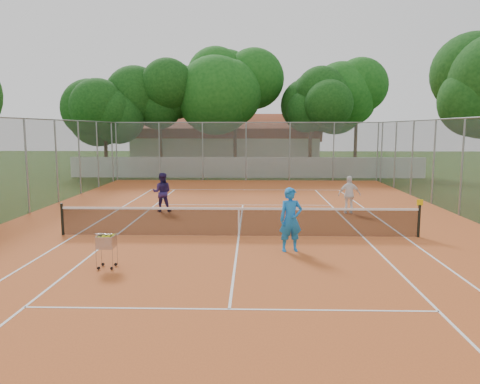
{
  "coord_description": "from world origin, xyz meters",
  "views": [
    {
      "loc": [
        0.45,
        -15.25,
        3.57
      ],
      "look_at": [
        0.0,
        1.5,
        1.3
      ],
      "focal_mm": 35.0,
      "sensor_mm": 36.0,
      "label": 1
    }
  ],
  "objects_px": {
    "tennis_net": "(239,222)",
    "player_far_left": "(162,192)",
    "player_near": "(291,220)",
    "ball_hopper": "(107,250)",
    "clubhouse": "(227,143)",
    "player_far_right": "(349,195)"
  },
  "relations": [
    {
      "from": "player_near",
      "to": "player_far_left",
      "type": "distance_m",
      "value": 8.18
    },
    {
      "from": "clubhouse",
      "to": "player_far_right",
      "type": "xyz_separation_m",
      "value": [
        6.54,
        -24.64,
        -1.38
      ]
    },
    {
      "from": "player_far_left",
      "to": "clubhouse",
      "type": "bearing_deg",
      "value": -96.06
    },
    {
      "from": "player_far_right",
      "to": "ball_hopper",
      "type": "bearing_deg",
      "value": 46.51
    },
    {
      "from": "player_far_left",
      "to": "player_far_right",
      "type": "height_order",
      "value": "player_far_left"
    },
    {
      "from": "tennis_net",
      "to": "ball_hopper",
      "type": "height_order",
      "value": "tennis_net"
    },
    {
      "from": "ball_hopper",
      "to": "player_far_right",
      "type": "bearing_deg",
      "value": 32.44
    },
    {
      "from": "tennis_net",
      "to": "player_far_right",
      "type": "xyz_separation_m",
      "value": [
        4.54,
        4.36,
        0.31
      ]
    },
    {
      "from": "clubhouse",
      "to": "player_far_right",
      "type": "bearing_deg",
      "value": -75.14
    },
    {
      "from": "clubhouse",
      "to": "player_far_left",
      "type": "bearing_deg",
      "value": -93.38
    },
    {
      "from": "tennis_net",
      "to": "player_near",
      "type": "xyz_separation_m",
      "value": [
        1.57,
        -1.89,
        0.44
      ]
    },
    {
      "from": "tennis_net",
      "to": "clubhouse",
      "type": "xyz_separation_m",
      "value": [
        -2.0,
        29.0,
        1.69
      ]
    },
    {
      "from": "clubhouse",
      "to": "player_far_left",
      "type": "xyz_separation_m",
      "value": [
        -1.44,
        -24.42,
        -1.34
      ]
    },
    {
      "from": "player_far_left",
      "to": "tennis_net",
      "type": "bearing_deg",
      "value": 124.25
    },
    {
      "from": "tennis_net",
      "to": "clubhouse",
      "type": "bearing_deg",
      "value": 93.95
    },
    {
      "from": "player_far_left",
      "to": "ball_hopper",
      "type": "xyz_separation_m",
      "value": [
        0.17,
        -8.3,
        -0.37
      ]
    },
    {
      "from": "tennis_net",
      "to": "clubhouse",
      "type": "relative_size",
      "value": 0.72
    },
    {
      "from": "player_near",
      "to": "player_far_right",
      "type": "distance_m",
      "value": 6.92
    },
    {
      "from": "tennis_net",
      "to": "player_far_left",
      "type": "relative_size",
      "value": 7.04
    },
    {
      "from": "ball_hopper",
      "to": "player_far_left",
      "type": "bearing_deg",
      "value": 77.66
    },
    {
      "from": "clubhouse",
      "to": "player_far_left",
      "type": "relative_size",
      "value": 9.72
    },
    {
      "from": "player_near",
      "to": "ball_hopper",
      "type": "height_order",
      "value": "player_near"
    }
  ]
}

